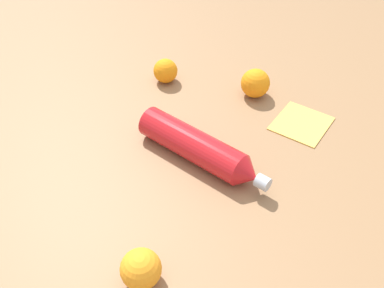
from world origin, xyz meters
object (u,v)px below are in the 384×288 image
Objects in this scene: orange_1 at (165,71)px; orange_0 at (255,83)px; folded_napkin at (302,123)px; orange_2 at (141,269)px; water_bottle at (200,148)px.

orange_0 is at bearing 172.84° from orange_1.
orange_2 is at bearing 58.61° from folded_napkin.
folded_napkin is at bearing 159.73° from orange_1.
orange_1 is (0.24, -0.03, -0.00)m from orange_0.
orange_0 is at bearing -106.15° from orange_2.
water_bottle is at bearing 35.25° from folded_napkin.
water_bottle is 4.63× the size of orange_1.
water_bottle and orange_2 have the same top height.
water_bottle is 4.34× the size of orange_2.
water_bottle is 0.33m from orange_1.
orange_1 is 0.39m from folded_napkin.
water_bottle is 2.29× the size of folded_napkin.
orange_1 is (0.14, -0.30, -0.00)m from water_bottle.
orange_2 is at bearing 97.42° from orange_1.
water_bottle is 0.28m from folded_napkin.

